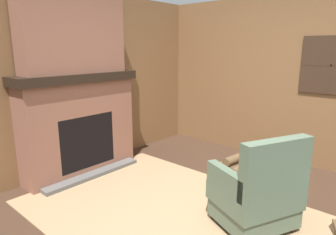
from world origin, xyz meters
TOP-DOWN VIEW (x-y plane):
  - ground_plane at (0.00, 0.00)m, footprint 14.00×14.00m
  - wood_panel_wall_left at (-2.33, 0.00)m, footprint 0.06×5.20m
  - wood_panel_wall_back at (0.01, 2.33)m, footprint 5.20×0.09m
  - fireplace_hearth at (-2.10, 0.00)m, footprint 0.58×1.65m
  - chimney_breast at (-2.12, 0.00)m, footprint 0.32×1.36m
  - area_rug at (-0.27, 0.00)m, footprint 3.51×2.10m
  - armchair at (0.28, 0.33)m, footprint 0.84×0.88m
  - firewood_stack at (-0.57, 1.41)m, footprint 0.41×0.39m
  - oil_lamp_vase at (-2.15, -0.47)m, footprint 0.11×0.11m
  - storage_case at (-2.15, 0.22)m, footprint 0.17×0.25m

SIDE VIEW (x-z plane):
  - ground_plane at x=0.00m, z-range 0.00..0.00m
  - area_rug at x=-0.27m, z-range 0.00..0.01m
  - firewood_stack at x=-0.57m, z-range -0.03..0.20m
  - armchair at x=0.28m, z-range -0.12..0.82m
  - fireplace_hearth at x=-2.10m, z-range -0.01..1.36m
  - wood_panel_wall_left at x=-2.33m, z-range 0.00..2.43m
  - wood_panel_wall_back at x=0.01m, z-range 0.01..2.44m
  - storage_case at x=-2.15m, z-range 1.36..1.49m
  - oil_lamp_vase at x=-2.15m, z-range 1.32..1.57m
  - chimney_breast at x=-2.12m, z-range 1.36..2.41m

